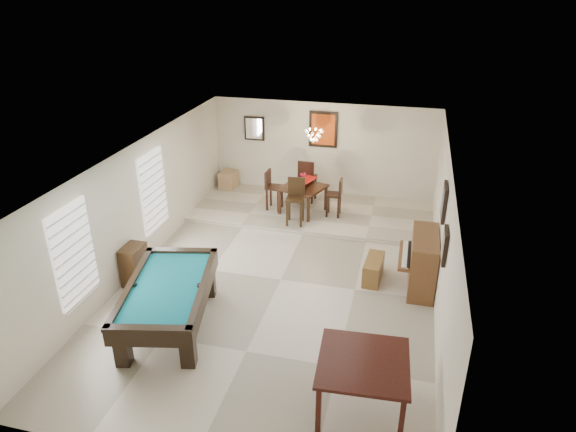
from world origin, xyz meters
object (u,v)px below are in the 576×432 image
at_px(apothecary_chest, 134,265).
at_px(dining_chair_east, 334,197).
at_px(pool_table, 169,306).
at_px(dining_chair_north, 308,180).
at_px(dining_table, 303,197).
at_px(square_table, 362,385).
at_px(upright_piano, 416,261).
at_px(flower_vase, 303,177).
at_px(chandelier, 314,131).
at_px(dining_chair_south, 295,202).
at_px(piano_bench, 373,269).
at_px(corner_bench, 229,179).
at_px(dining_chair_west, 274,190).

height_order(apothecary_chest, dining_chair_east, dining_chair_east).
distance_m(pool_table, dining_chair_north, 5.85).
bearing_deg(dining_table, square_table, -70.30).
relative_size(square_table, upright_piano, 0.92).
relative_size(dining_table, flower_vase, 3.86).
relative_size(square_table, dining_chair_north, 1.07).
distance_m(dining_table, chandelier, 1.70).
bearing_deg(upright_piano, apothecary_chest, -167.24).
distance_m(square_table, dining_chair_south, 5.80).
relative_size(piano_bench, apothecary_chest, 1.02).
bearing_deg(pool_table, dining_chair_north, 65.47).
distance_m(dining_chair_north, corner_bench, 2.41).
bearing_deg(piano_bench, upright_piano, -3.12).
bearing_deg(dining_chair_north, dining_table, 96.78).
bearing_deg(dining_chair_south, dining_chair_east, 35.83).
distance_m(square_table, dining_chair_east, 6.21).
height_order(dining_chair_south, chandelier, chandelier).
xyz_separation_m(piano_bench, dining_chair_west, (-2.77, 2.60, 0.40)).
height_order(apothecary_chest, dining_chair_south, dining_chair_south).
bearing_deg(chandelier, upright_piano, -46.78).
xyz_separation_m(pool_table, dining_chair_south, (1.23, 4.26, 0.27)).
height_order(square_table, dining_chair_east, dining_chair_east).
bearing_deg(square_table, dining_chair_east, 102.93).
height_order(upright_piano, corner_bench, upright_piano).
relative_size(piano_bench, dining_table, 0.85).
bearing_deg(dining_chair_north, dining_chair_south, 94.17).
distance_m(pool_table, dining_chair_west, 5.01).
xyz_separation_m(dining_chair_north, dining_chair_west, (-0.71, -0.73, -0.06)).
xyz_separation_m(square_table, piano_bench, (-0.15, 3.48, -0.20)).
xyz_separation_m(dining_chair_west, corner_bench, (-1.65, 1.11, -0.28)).
bearing_deg(corner_bench, chandelier, -20.52).
height_order(upright_piano, dining_table, upright_piano).
bearing_deg(chandelier, piano_bench, -56.58).
bearing_deg(chandelier, corner_bench, 159.48).
bearing_deg(corner_bench, flower_vase, -24.94).
bearing_deg(dining_chair_south, square_table, -72.00).
bearing_deg(dining_table, piano_bench, -52.04).
bearing_deg(flower_vase, upright_piano, -43.01).
xyz_separation_m(apothecary_chest, dining_chair_north, (2.52, 4.59, 0.29)).
bearing_deg(dining_table, flower_vase, 0.00).
distance_m(pool_table, dining_table, 5.14).
height_order(upright_piano, apothecary_chest, upright_piano).
bearing_deg(dining_chair_west, chandelier, -78.93).
relative_size(pool_table, corner_bench, 4.74).
bearing_deg(corner_bench, square_table, -57.59).
bearing_deg(chandelier, dining_chair_west, -172.23).
height_order(dining_chair_east, corner_bench, dining_chair_east).
height_order(upright_piano, dining_chair_north, dining_chair_north).
relative_size(square_table, dining_chair_east, 1.28).
bearing_deg(dining_chair_west, apothecary_chest, 158.13).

